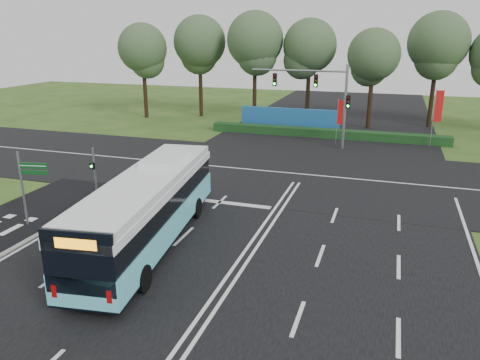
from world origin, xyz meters
The scene contains 13 objects.
ground centered at (0.00, 0.00, 0.00)m, with size 120.00×120.00×0.00m, color #2D4F1A.
road_main centered at (0.00, 0.00, 0.02)m, with size 20.00×120.00×0.04m, color black.
road_cross centered at (0.00, 12.00, 0.03)m, with size 120.00×14.00×0.05m, color black.
kerb_strip centered at (-10.10, -3.00, 0.06)m, with size 0.25×18.00×0.12m, color gray.
city_bus centered at (-4.41, -1.23, 1.82)m, with size 4.27×12.85×3.62m.
pedestrian_signal centered at (-10.20, 2.98, 1.76)m, with size 0.27×0.41×3.21m.
street_sign centered at (-11.21, -1.07, 2.45)m, with size 1.49×0.38×3.88m.
banner_flag_mid centered at (1.46, 22.24, 2.61)m, with size 0.59×0.07×3.96m.
banner_flag_right centered at (9.33, 23.60, 3.20)m, with size 0.70×0.27×4.94m.
traffic_light_gantry centered at (0.21, 20.50, 4.66)m, with size 8.41×0.28×7.00m.
hedge centered at (0.00, 24.50, 0.40)m, with size 22.00×1.20×0.80m, color #143717.
blue_hoarding centered at (-4.00, 27.00, 1.10)m, with size 10.00×0.30×2.20m, color #1D5C9E.
eucalyptus_row centered at (-0.47, 31.38, 8.08)m, with size 47.79×9.66×11.69m.
Camera 1 is at (5.71, -18.85, 9.49)m, focal length 35.00 mm.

